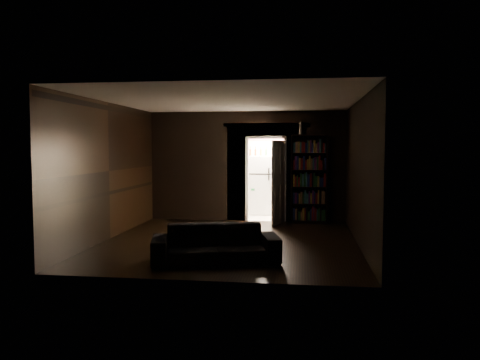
% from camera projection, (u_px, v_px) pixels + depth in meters
% --- Properties ---
extents(ground, '(5.50, 5.50, 0.00)m').
position_uv_depth(ground, '(230.00, 242.00, 9.33)').
color(ground, black).
rests_on(ground, ground).
extents(room_walls, '(5.02, 5.61, 2.84)m').
position_uv_depth(room_walls, '(237.00, 157.00, 10.27)').
color(room_walls, black).
rests_on(room_walls, ground).
extents(kitchen_alcove, '(2.20, 1.80, 2.60)m').
position_uv_depth(kitchen_alcove, '(269.00, 172.00, 13.00)').
color(kitchen_alcove, beige).
rests_on(kitchen_alcove, ground).
extents(sofa, '(2.23, 1.39, 0.80)m').
position_uv_depth(sofa, '(216.00, 238.00, 7.68)').
color(sofa, black).
rests_on(sofa, ground).
extents(bookshelf, '(0.96, 0.60, 2.20)m').
position_uv_depth(bookshelf, '(309.00, 179.00, 11.60)').
color(bookshelf, black).
rests_on(bookshelf, ground).
extents(refrigerator, '(0.85, 0.80, 1.65)m').
position_uv_depth(refrigerator, '(260.00, 185.00, 13.22)').
color(refrigerator, white).
rests_on(refrigerator, ground).
extents(door, '(0.30, 0.83, 2.05)m').
position_uv_depth(door, '(278.00, 182.00, 11.44)').
color(door, white).
rests_on(door, ground).
extents(figurine, '(0.13, 0.13, 0.32)m').
position_uv_depth(figurine, '(301.00, 128.00, 11.55)').
color(figurine, silver).
rests_on(figurine, bookshelf).
extents(bottles, '(0.64, 0.11, 0.26)m').
position_uv_depth(bottles, '(258.00, 151.00, 13.16)').
color(bottles, black).
rests_on(bottles, refrigerator).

